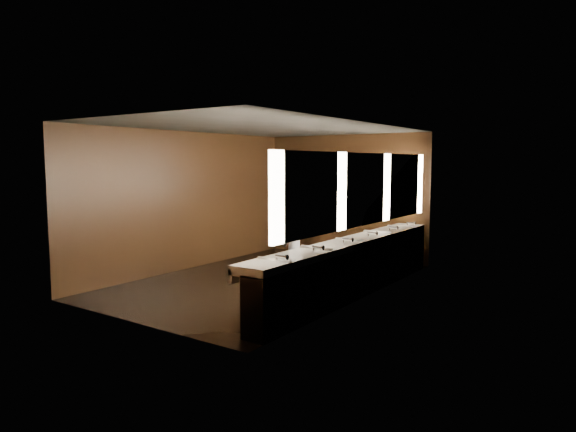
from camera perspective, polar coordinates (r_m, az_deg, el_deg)
The scene contains 10 objects.
floor at distance 9.54m, azimuth -2.42°, elevation -7.20°, with size 6.00×6.00×0.00m, color black.
ceiling at distance 9.31m, azimuth -2.50°, elevation 9.83°, with size 4.00×6.00×0.02m, color #2D2D2B.
wall_back at distance 11.84m, azimuth 6.34°, elevation 2.20°, with size 4.00×0.02×2.80m, color black.
wall_front at distance 7.17m, azimuth -17.09°, elevation -0.49°, with size 4.00×0.02×2.80m, color black.
wall_left at distance 10.64m, azimuth -11.08°, elevation 1.70°, with size 0.02×6.00×2.80m, color black.
wall_right at distance 8.27m, azimuth 8.66°, elevation 0.54°, with size 0.02×6.00×2.80m, color black.
sink_counter at distance 8.49m, azimuth 7.30°, elevation -5.47°, with size 0.55×5.40×1.01m.
mirror_band at distance 8.25m, azimuth 8.57°, elevation 2.96°, with size 0.06×5.03×1.15m.
person at distance 8.19m, azimuth 0.71°, elevation -3.91°, with size 0.56×0.37×1.54m, color #8AA8CE.
trash_bin at distance 8.30m, azimuth 4.64°, elevation -7.39°, with size 0.33×0.33×0.52m, color black.
Camera 1 is at (5.61, -7.40, 2.18)m, focal length 32.00 mm.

